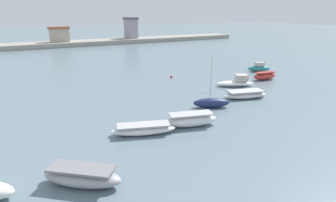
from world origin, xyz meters
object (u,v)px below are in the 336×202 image
(moored_boat_4, at_px, (191,120))
(moored_boat_7, at_px, (236,82))
(moored_boat_8, at_px, (265,76))
(moored_boat_5, at_px, (211,103))
(moored_boat_3, at_px, (144,129))
(moored_boat_6, at_px, (245,94))
(moored_boat_2, at_px, (82,176))
(moored_boat_9, at_px, (259,68))
(mooring_buoy_1, at_px, (171,77))

(moored_boat_4, bearing_deg, moored_boat_7, 49.54)
(moored_boat_8, bearing_deg, moored_boat_5, -149.60)
(moored_boat_3, relative_size, moored_boat_6, 1.01)
(moored_boat_2, bearing_deg, moored_boat_5, 65.93)
(moored_boat_9, bearing_deg, moored_boat_3, -122.69)
(moored_boat_5, bearing_deg, moored_boat_6, 34.89)
(moored_boat_4, distance_m, moored_boat_5, 5.75)
(moored_boat_2, height_order, moored_boat_6, moored_boat_2)
(moored_boat_4, distance_m, moored_boat_8, 21.84)
(moored_boat_3, xyz_separation_m, moored_boat_5, (9.18, 2.69, 0.12))
(moored_boat_2, distance_m, moored_boat_3, 7.87)
(moored_boat_5, bearing_deg, moored_boat_2, -127.53)
(moored_boat_3, relative_size, moored_boat_7, 1.07)
(moored_boat_5, bearing_deg, moored_boat_8, 49.34)
(moored_boat_2, bearing_deg, moored_boat_8, 64.40)
(moored_boat_5, height_order, moored_boat_9, moored_boat_5)
(moored_boat_4, distance_m, moored_boat_6, 11.20)
(moored_boat_7, distance_m, moored_boat_8, 6.42)
(moored_boat_7, bearing_deg, moored_boat_4, -120.37)
(moored_boat_3, height_order, moored_boat_9, moored_boat_9)
(moored_boat_8, bearing_deg, moored_boat_7, -165.23)
(moored_boat_8, relative_size, moored_boat_9, 1.03)
(moored_boat_7, bearing_deg, moored_boat_3, -128.69)
(moored_boat_6, distance_m, moored_boat_8, 10.71)
(moored_boat_2, relative_size, mooring_buoy_1, 12.32)
(moored_boat_2, distance_m, moored_boat_6, 22.65)
(moored_boat_9, bearing_deg, moored_boat_5, -118.36)
(moored_boat_7, bearing_deg, moored_boat_8, 33.84)
(moored_boat_3, distance_m, moored_boat_9, 31.19)
(moored_boat_5, relative_size, moored_boat_8, 1.41)
(moored_boat_3, relative_size, moored_boat_5, 1.02)
(moored_boat_6, bearing_deg, moored_boat_5, -155.64)
(moored_boat_4, height_order, moored_boat_7, moored_boat_7)
(moored_boat_4, bearing_deg, moored_boat_9, 47.65)
(moored_boat_8, distance_m, moored_boat_9, 6.19)
(moored_boat_3, xyz_separation_m, moored_boat_8, (24.06, 8.99, 0.15))
(moored_boat_2, height_order, moored_boat_7, moored_boat_7)
(moored_boat_4, bearing_deg, moored_boat_8, 42.19)
(moored_boat_3, xyz_separation_m, moored_boat_9, (27.97, 13.80, 0.16))
(moored_boat_2, relative_size, moored_boat_6, 0.85)
(moored_boat_9, bearing_deg, moored_boat_4, -117.71)
(moored_boat_7, relative_size, moored_boat_9, 1.38)
(moored_boat_5, distance_m, moored_boat_8, 16.16)
(moored_boat_4, height_order, mooring_buoy_1, moored_boat_4)
(moored_boat_4, height_order, moored_boat_8, moored_boat_4)
(moored_boat_2, distance_m, moored_boat_4, 11.45)
(moored_boat_5, xyz_separation_m, mooring_buoy_1, (3.31, 14.20, -0.34))
(moored_boat_2, bearing_deg, moored_boat_6, 61.55)
(mooring_buoy_1, bearing_deg, moored_boat_7, -59.18)
(moored_boat_2, distance_m, moored_boat_9, 38.93)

